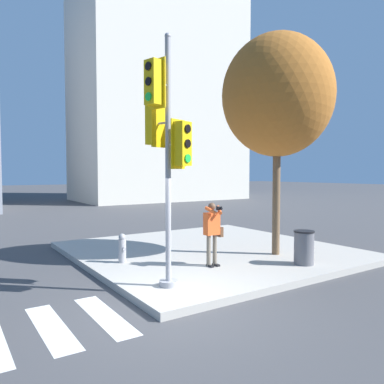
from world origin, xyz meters
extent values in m
plane|color=#424244|center=(0.00, 0.00, 0.00)|extent=(160.00, 160.00, 0.00)
cube|color=#ADA89E|center=(3.50, 3.50, 0.08)|extent=(8.00, 8.00, 0.17)
cube|color=silver|center=(-1.20, 0.35, 0.00)|extent=(0.45, 2.29, 0.01)
cube|color=silver|center=(-2.14, 0.35, 0.00)|extent=(0.45, 2.29, 0.01)
cylinder|color=#939399|center=(0.40, 0.78, 0.23)|extent=(0.40, 0.40, 0.12)
cylinder|color=#939399|center=(0.40, 0.78, 2.86)|extent=(0.12, 0.12, 5.14)
sphere|color=#939399|center=(0.40, 0.78, 5.47)|extent=(0.13, 0.13, 0.13)
cylinder|color=#939399|center=(0.34, 0.94, 3.68)|extent=(0.12, 0.23, 0.05)
cube|color=#E5B70C|center=(0.27, 1.17, 3.68)|extent=(0.36, 0.32, 0.90)
cube|color=#E5B70C|center=(0.31, 1.04, 3.68)|extent=(0.40, 0.16, 1.02)
cylinder|color=black|center=(0.22, 1.29, 3.98)|extent=(0.17, 0.08, 0.17)
cylinder|color=black|center=(0.22, 1.29, 3.68)|extent=(0.17, 0.08, 0.17)
cylinder|color=green|center=(0.22, 1.29, 3.38)|extent=(0.17, 0.08, 0.17)
cylinder|color=#939399|center=(0.45, 0.61, 3.21)|extent=(0.12, 0.23, 0.05)
cube|color=#E5B70C|center=(0.52, 0.39, 3.21)|extent=(0.36, 0.32, 0.90)
cube|color=#E5B70C|center=(0.48, 0.51, 3.21)|extent=(0.41, 0.15, 1.02)
cylinder|color=black|center=(0.56, 0.26, 3.51)|extent=(0.17, 0.08, 0.17)
cylinder|color=black|center=(0.56, 0.26, 3.21)|extent=(0.17, 0.08, 0.17)
cylinder|color=green|center=(0.56, 0.26, 2.91)|extent=(0.17, 0.08, 0.17)
cylinder|color=#939399|center=(0.23, 0.74, 4.44)|extent=(0.23, 0.11, 0.05)
cube|color=#E5B70C|center=(0.00, 0.68, 4.44)|extent=(0.31, 0.35, 0.90)
cube|color=#E5B70C|center=(0.13, 0.71, 4.44)|extent=(0.13, 0.41, 1.02)
cylinder|color=black|center=(-0.13, 0.64, 4.74)|extent=(0.07, 0.17, 0.17)
cylinder|color=black|center=(-0.13, 0.64, 4.44)|extent=(0.07, 0.17, 0.17)
cylinder|color=green|center=(-0.13, 0.64, 4.14)|extent=(0.07, 0.17, 0.17)
cylinder|color=#939399|center=(0.55, 0.86, 3.21)|extent=(0.23, 0.15, 0.05)
cube|color=#E5B70C|center=(0.76, 0.97, 3.21)|extent=(0.35, 0.38, 0.90)
cube|color=#E5B70C|center=(0.64, 0.91, 3.21)|extent=(0.22, 0.38, 1.02)
cylinder|color=black|center=(0.88, 1.04, 3.51)|extent=(0.11, 0.16, 0.17)
cylinder|color=black|center=(0.88, 1.04, 3.21)|extent=(0.11, 0.16, 0.17)
cylinder|color=green|center=(0.88, 1.04, 2.91)|extent=(0.11, 0.16, 0.17)
cube|color=black|center=(2.12, 1.61, 0.19)|extent=(0.09, 0.24, 0.05)
cube|color=black|center=(2.32, 1.61, 0.19)|extent=(0.09, 0.24, 0.05)
cylinder|color=#6B6051|center=(2.12, 1.67, 0.58)|extent=(0.11, 0.11, 0.83)
cylinder|color=#6B6051|center=(2.32, 1.67, 0.58)|extent=(0.11, 0.11, 0.83)
cube|color=#E55623|center=(2.22, 1.67, 1.29)|extent=(0.40, 0.22, 0.58)
sphere|color=brown|center=(2.22, 1.67, 1.74)|extent=(0.20, 0.20, 0.20)
cube|color=black|center=(2.22, 1.36, 1.72)|extent=(0.12, 0.10, 0.09)
cylinder|color=black|center=(2.22, 1.29, 1.72)|extent=(0.06, 0.08, 0.06)
cylinder|color=#E55623|center=(2.09, 1.53, 1.65)|extent=(0.23, 0.35, 0.22)
cylinder|color=#E55623|center=(2.36, 1.53, 1.65)|extent=(0.23, 0.35, 0.22)
cube|color=brown|center=(2.50, 1.69, 1.04)|extent=(0.10, 0.20, 0.26)
cylinder|color=brown|center=(4.67, 1.74, 1.96)|extent=(0.23, 0.23, 3.58)
ellipsoid|color=#A86023|center=(4.67, 1.74, 4.89)|extent=(3.27, 3.27, 3.59)
cylinder|color=#99999E|center=(0.42, 3.32, 0.49)|extent=(0.21, 0.21, 0.64)
sphere|color=#99999E|center=(0.42, 3.32, 0.87)|extent=(0.19, 0.19, 0.19)
cylinder|color=#99999E|center=(0.42, 3.19, 0.56)|extent=(0.09, 0.06, 0.09)
cylinder|color=#5B5B60|center=(4.38, 0.45, 0.60)|extent=(0.52, 0.52, 0.86)
cylinder|color=black|center=(4.38, 0.45, 1.05)|extent=(0.54, 0.54, 0.04)
cube|color=beige|center=(14.32, 26.63, 10.27)|extent=(15.79, 8.90, 20.55)
camera|label=1|loc=(-3.58, -6.13, 2.61)|focal=35.00mm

